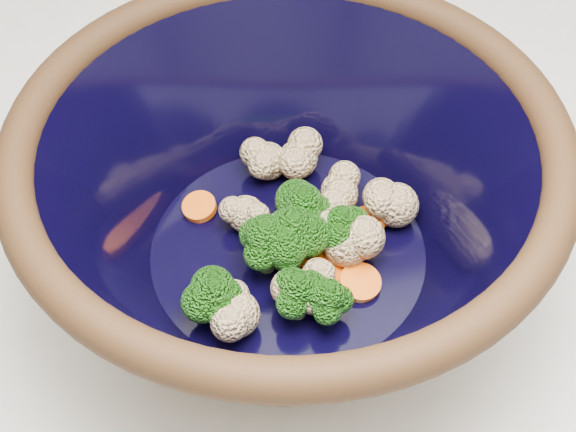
# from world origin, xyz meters

# --- Properties ---
(mixing_bowl) EXTENTS (0.41, 0.41, 0.16)m
(mixing_bowl) POSITION_xyz_m (-0.11, 0.04, 0.99)
(mixing_bowl) COLOR black
(mixing_bowl) RESTS_ON counter
(vegetable_pile) EXTENTS (0.18, 0.17, 0.05)m
(vegetable_pile) POSITION_xyz_m (-0.11, 0.03, 0.96)
(vegetable_pile) COLOR #608442
(vegetable_pile) RESTS_ON mixing_bowl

